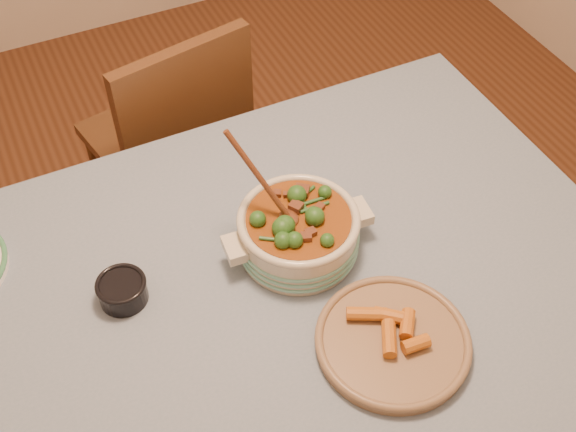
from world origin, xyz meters
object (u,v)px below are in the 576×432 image
Objects in this scene: chair_far at (175,138)px; stew_casserole at (298,230)px; condiment_bowl at (122,289)px; fried_plate at (393,340)px; dining_table at (245,325)px.

stew_casserole is at bearing 82.92° from chair_far.
chair_far reaches higher than condiment_bowl.
condiment_bowl is 0.55m from fried_plate.
dining_table is 14.04× the size of condiment_bowl.
fried_plate is 0.40× the size of chair_far.
chair_far reaches higher than fried_plate.
dining_table is at bearing 134.57° from fried_plate.
stew_casserole reaches higher than fried_plate.
fried_plate is at bearing -78.75° from stew_casserole.
dining_table is at bearing -27.00° from condiment_bowl.
fried_plate is (0.44, -0.34, -0.01)m from condiment_bowl.
fried_plate is (0.22, -0.22, 0.11)m from dining_table.
chair_far is (0.11, 0.80, -0.16)m from dining_table.
dining_table is 0.27m from condiment_bowl.
stew_casserole is at bearing -5.67° from condiment_bowl.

